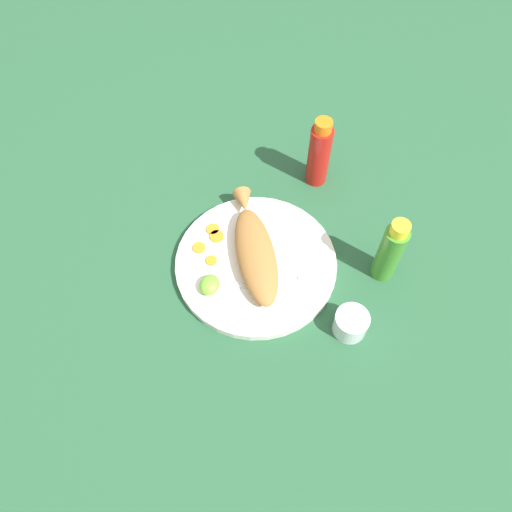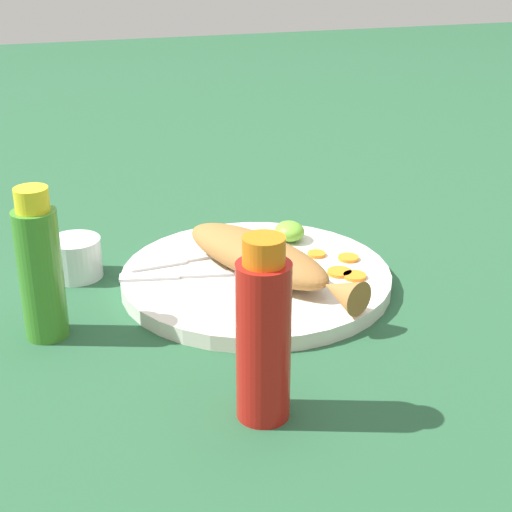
% 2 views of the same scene
% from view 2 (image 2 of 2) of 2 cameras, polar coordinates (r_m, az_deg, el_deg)
% --- Properties ---
extents(ground_plane, '(4.00, 4.00, 0.00)m').
position_cam_2_polar(ground_plane, '(0.94, -0.00, -2.11)').
color(ground_plane, '#235133').
extents(main_plate, '(0.32, 0.32, 0.02)m').
position_cam_2_polar(main_plate, '(0.94, -0.00, -1.62)').
color(main_plate, silver).
rests_on(main_plate, ground_plane).
extents(fried_fish, '(0.27, 0.17, 0.04)m').
position_cam_2_polar(fried_fish, '(0.92, 0.54, -0.13)').
color(fried_fish, '#996633').
rests_on(fried_fish, main_plate).
extents(fork_near, '(0.05, 0.18, 0.00)m').
position_cam_2_polar(fork_near, '(0.93, -5.02, -1.38)').
color(fork_near, silver).
rests_on(fork_near, main_plate).
extents(fork_far, '(0.03, 0.19, 0.00)m').
position_cam_2_polar(fork_far, '(0.97, -4.63, -0.21)').
color(fork_far, silver).
rests_on(fork_far, main_plate).
extents(carrot_slice_near, '(0.03, 0.03, 0.00)m').
position_cam_2_polar(carrot_slice_near, '(0.93, 7.19, -1.45)').
color(carrot_slice_near, orange).
rests_on(carrot_slice_near, main_plate).
extents(carrot_slice_mid, '(0.03, 0.03, 0.00)m').
position_cam_2_polar(carrot_slice_mid, '(0.93, 6.09, -1.18)').
color(carrot_slice_mid, orange).
rests_on(carrot_slice_mid, main_plate).
extents(carrot_slice_far, '(0.03, 0.03, 0.00)m').
position_cam_2_polar(carrot_slice_far, '(0.97, 6.81, -0.21)').
color(carrot_slice_far, orange).
rests_on(carrot_slice_far, main_plate).
extents(carrot_slice_extra, '(0.02, 0.02, 0.00)m').
position_cam_2_polar(carrot_slice_extra, '(0.98, 4.43, 0.14)').
color(carrot_slice_extra, orange).
rests_on(carrot_slice_extra, main_plate).
extents(lime_wedge_main, '(0.04, 0.04, 0.02)m').
position_cam_2_polar(lime_wedge_main, '(1.02, 2.46, 1.82)').
color(lime_wedge_main, '#6BB233').
rests_on(lime_wedge_main, main_plate).
extents(hot_sauce_bottle_red, '(0.05, 0.05, 0.17)m').
position_cam_2_polar(hot_sauce_bottle_red, '(0.67, 0.54, -5.78)').
color(hot_sauce_bottle_red, '#B21914').
rests_on(hot_sauce_bottle_red, ground_plane).
extents(hot_sauce_bottle_green, '(0.05, 0.05, 0.16)m').
position_cam_2_polar(hot_sauce_bottle_green, '(0.83, -15.43, -0.89)').
color(hot_sauce_bottle_green, '#3D8428').
rests_on(hot_sauce_bottle_green, ground_plane).
extents(salt_cup, '(0.06, 0.06, 0.05)m').
position_cam_2_polar(salt_cup, '(0.98, -12.96, -0.30)').
color(salt_cup, silver).
rests_on(salt_cup, ground_plane).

